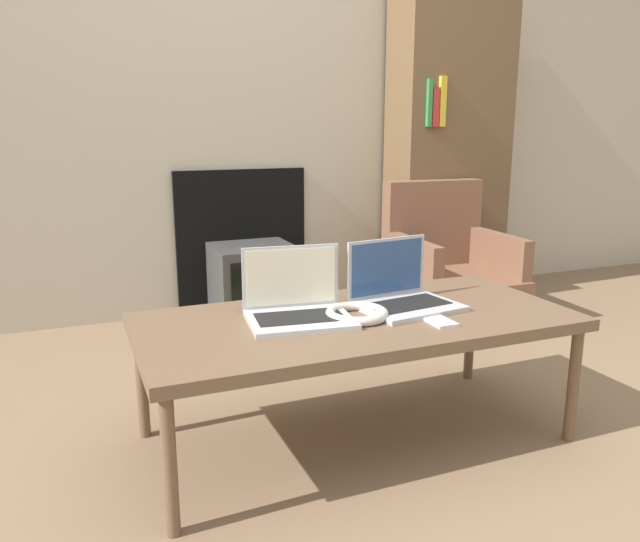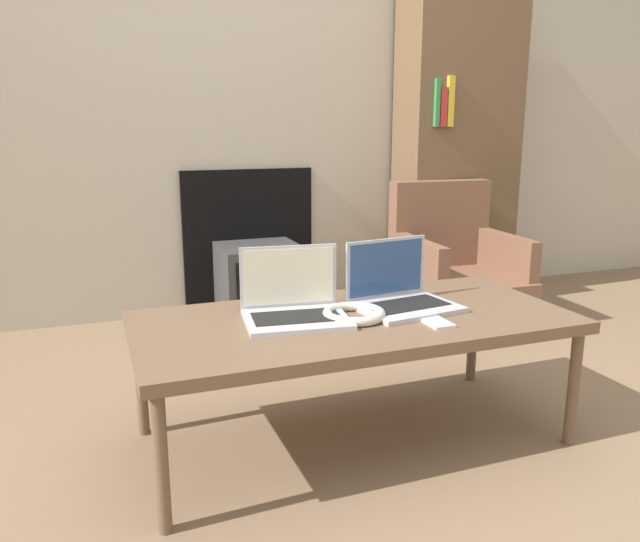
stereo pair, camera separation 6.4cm
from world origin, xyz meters
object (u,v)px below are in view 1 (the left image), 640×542
Objects in this scene: tv at (254,282)px; armchair at (445,253)px; phone at (437,320)px; laptop_left at (297,305)px; laptop_right at (401,293)px; headphones at (357,314)px.

tv is 0.58× the size of armchair.
laptop_left is at bearing 153.61° from phone.
laptop_right is 1.74× the size of headphones.
phone is 1.43m from armchair.
tv is (-0.13, 1.49, -0.22)m from phone.
laptop_right is 0.20m from headphones.
headphones is (0.17, -0.07, -0.03)m from laptop_left.
tv is at bearing 164.90° from armchair.
phone is at bearing -29.85° from headphones.
headphones is 0.24m from phone.
laptop_right is 0.48× the size of armchair.
laptop_left is 0.36m from laptop_right.
laptop_right is at bearing -126.98° from armchair.
armchair reaches higher than phone.
armchair is (1.02, 1.06, -0.09)m from headphones.
tv is (-0.12, 1.30, -0.26)m from laptop_right.
laptop_left reaches higher than phone.
armchair is (0.81, 1.18, -0.08)m from phone.
headphones reaches higher than tv.
phone is 0.20× the size of armchair.
laptop_left is 2.40× the size of phone.
laptop_right reaches higher than headphones.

